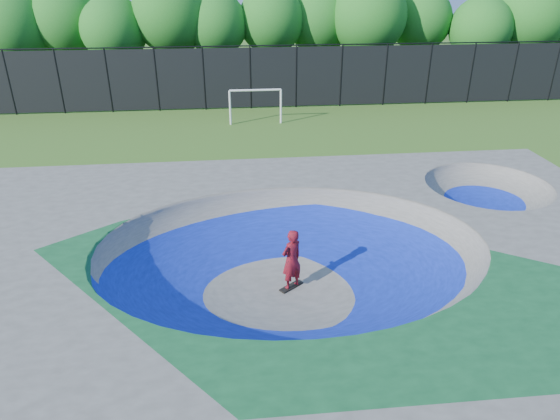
% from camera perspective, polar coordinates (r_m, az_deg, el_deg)
% --- Properties ---
extents(ground, '(120.00, 120.00, 0.00)m').
position_cam_1_polar(ground, '(14.65, 1.23, -8.99)').
color(ground, '#37601A').
rests_on(ground, ground).
extents(skate_deck, '(22.00, 14.00, 1.50)m').
position_cam_1_polar(skate_deck, '(14.24, 1.26, -6.51)').
color(skate_deck, gray).
rests_on(skate_deck, ground).
extents(skater, '(0.82, 0.75, 1.88)m').
position_cam_1_polar(skater, '(14.20, 1.33, -5.70)').
color(skater, red).
rests_on(skater, ground).
extents(skateboard, '(0.75, 0.65, 0.05)m').
position_cam_1_polar(skateboard, '(14.70, 1.29, -8.74)').
color(skateboard, black).
rests_on(skateboard, ground).
extents(soccer_goal, '(3.13, 0.12, 2.07)m').
position_cam_1_polar(soccer_goal, '(30.07, -2.82, 12.45)').
color(soccer_goal, white).
rests_on(soccer_goal, ground).
extents(fence, '(48.09, 0.09, 4.04)m').
position_cam_1_polar(fence, '(33.56, -3.39, 15.00)').
color(fence, black).
rests_on(fence, ground).
extents(treeline, '(53.48, 7.10, 8.30)m').
position_cam_1_polar(treeline, '(38.24, -2.30, 20.69)').
color(treeline, '#4E3E27').
rests_on(treeline, ground).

